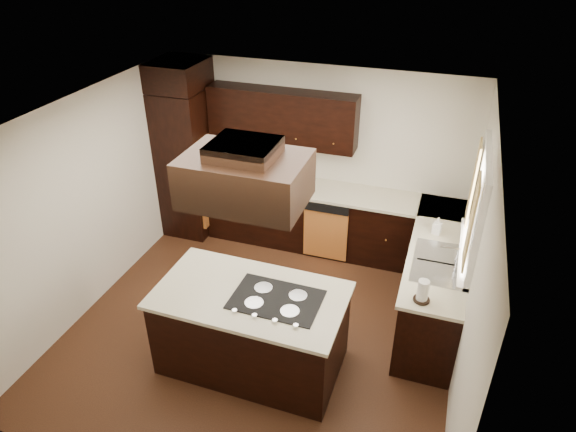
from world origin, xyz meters
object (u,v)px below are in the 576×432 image
object	(u,v)px
oven_column	(188,163)
range_hood	(245,179)
spice_rack	(251,172)
island	(252,330)

from	to	relation	value
oven_column	range_hood	bearing A→B (deg)	-50.26
oven_column	range_hood	distance (m)	3.13
oven_column	spice_rack	xyz separation A→B (m)	(0.97, -0.01, -0.00)
spice_rack	oven_column	bearing A→B (deg)	-157.57
island	range_hood	world-z (taller)	range_hood
island	spice_rack	size ratio (longest dim) A/B	5.44
range_hood	spice_rack	xyz separation A→B (m)	(-0.90, 2.25, -1.10)
range_hood	spice_rack	world-z (taller)	range_hood
oven_column	island	size ratio (longest dim) A/B	1.17
oven_column	range_hood	size ratio (longest dim) A/B	2.02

